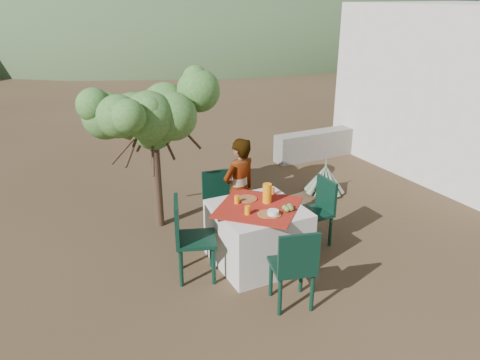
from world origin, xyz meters
name	(u,v)px	position (x,y,z in m)	size (l,w,h in m)	color
ground	(257,280)	(0.00, 0.00, 0.00)	(160.00, 160.00, 0.00)	#352618
table	(258,235)	(0.20, 0.37, 0.38)	(1.30, 1.30, 0.76)	beige
chair_far	(218,199)	(0.11, 1.37, 0.48)	(0.45, 0.45, 0.87)	black
chair_near	(294,265)	(0.09, -0.62, 0.52)	(0.53, 0.53, 0.94)	black
chair_left	(188,235)	(-0.68, 0.43, 0.55)	(0.59, 0.59, 1.00)	black
chair_right	(319,208)	(1.17, 0.46, 0.50)	(0.42, 0.42, 0.90)	black
person	(239,190)	(0.27, 1.01, 0.72)	(0.53, 0.35, 1.44)	#8C6651
shrub_tree	(156,121)	(-0.54, 1.95, 1.54)	(1.66, 1.63, 1.95)	#453222
agave	(325,180)	(2.25, 1.78, 0.24)	(0.68, 0.67, 0.72)	slate
guesthouse	(474,88)	(5.60, 1.80, 1.50)	(3.20, 4.20, 3.00)	silver
stone_wall	(331,142)	(3.60, 3.40, 0.28)	(2.60, 0.35, 0.55)	gray
hill_near_right	(181,33)	(12.00, 36.00, 0.00)	(48.00, 48.00, 20.00)	#2E4828
hill_far_right	(280,23)	(28.00, 46.00, 0.00)	(36.00, 36.00, 14.00)	slate
plate_far	(247,199)	(0.18, 0.62, 0.77)	(0.25, 0.25, 0.01)	brown
plate_near	(267,214)	(0.18, 0.13, 0.77)	(0.22, 0.22, 0.01)	brown
glass_far	(237,200)	(0.01, 0.57, 0.81)	(0.06, 0.06, 0.10)	orange
glass_near	(247,210)	(-0.02, 0.24, 0.81)	(0.07, 0.07, 0.11)	orange
juice_pitcher	(267,193)	(0.35, 0.43, 0.88)	(0.11, 0.11, 0.24)	orange
bowl_plate	(273,215)	(0.24, 0.08, 0.77)	(0.19, 0.19, 0.01)	brown
white_bowl	(273,212)	(0.24, 0.08, 0.80)	(0.13, 0.13, 0.05)	white
jar_left	(269,195)	(0.44, 0.54, 0.81)	(0.06, 0.06, 0.09)	orange
jar_right	(273,191)	(0.55, 0.63, 0.81)	(0.06, 0.06, 0.09)	orange
napkin_holder	(268,196)	(0.42, 0.51, 0.80)	(0.06, 0.03, 0.08)	white
fruit_cluster	(288,208)	(0.46, 0.11, 0.80)	(0.14, 0.13, 0.07)	olive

